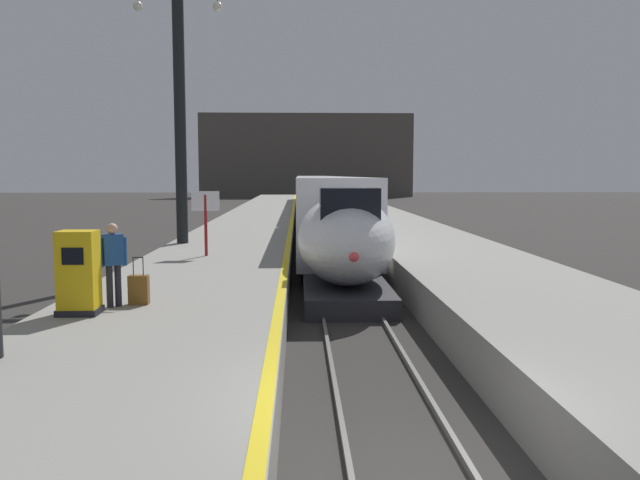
{
  "coord_description": "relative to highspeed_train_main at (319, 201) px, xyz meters",
  "views": [
    {
      "loc": [
        -1.37,
        -7.46,
        3.7
      ],
      "look_at": [
        -0.74,
        11.26,
        1.8
      ],
      "focal_mm": 36.12,
      "sensor_mm": 36.0,
      "label": 1
    }
  ],
  "objects": [
    {
      "name": "ground_plane",
      "position": [
        0.0,
        -35.51,
        -1.96
      ],
      "size": [
        260.0,
        260.0,
        0.0
      ],
      "primitive_type": "plane",
      "color": "#33302D"
    },
    {
      "name": "platform_left",
      "position": [
        -4.05,
        -10.76,
        -1.44
      ],
      "size": [
        4.8,
        110.0,
        1.05
      ],
      "primitive_type": "cube",
      "color": "gray",
      "rests_on": "ground"
    },
    {
      "name": "platform_right",
      "position": [
        4.05,
        -10.76,
        -1.44
      ],
      "size": [
        4.8,
        110.0,
        1.05
      ],
      "primitive_type": "cube",
      "color": "gray",
      "rests_on": "ground"
    },
    {
      "name": "platform_left_safety_stripe",
      "position": [
        -1.77,
        -10.76,
        -0.91
      ],
      "size": [
        0.2,
        107.8,
        0.01
      ],
      "primitive_type": "cube",
      "color": "yellow",
      "rests_on": "platform_left"
    },
    {
      "name": "rail_main_left",
      "position": [
        -0.75,
        -8.01,
        -1.9
      ],
      "size": [
        0.08,
        110.0,
        0.12
      ],
      "primitive_type": "cube",
      "color": "slate",
      "rests_on": "ground"
    },
    {
      "name": "rail_main_right",
      "position": [
        0.75,
        -8.01,
        -1.9
      ],
      "size": [
        0.08,
        110.0,
        0.12
      ],
      "primitive_type": "cube",
      "color": "slate",
      "rests_on": "ground"
    },
    {
      "name": "highspeed_train_main",
      "position": [
        0.0,
        0.0,
        0.0
      ],
      "size": [
        2.92,
        55.81,
        3.6
      ],
      "color": "silver",
      "rests_on": "ground"
    },
    {
      "name": "station_column_mid",
      "position": [
        -5.9,
        -17.83,
        5.0
      ],
      "size": [
        4.0,
        0.68,
        9.93
      ],
      "color": "black",
      "rests_on": "platform_left"
    },
    {
      "name": "passenger_near_edge",
      "position": [
        -5.09,
        -30.07,
        0.08
      ],
      "size": [
        0.49,
        0.39,
        1.69
      ],
      "color": "#23232D",
      "rests_on": "platform_left"
    },
    {
      "name": "rolling_suitcase",
      "position": [
        -4.65,
        -29.83,
        -0.61
      ],
      "size": [
        0.4,
        0.22,
        0.98
      ],
      "color": "brown",
      "rests_on": "platform_left"
    },
    {
      "name": "ticket_machine_yellow",
      "position": [
        -5.55,
        -30.75,
        -0.17
      ],
      "size": [
        0.76,
        0.62,
        1.6
      ],
      "color": "yellow",
      "rests_on": "platform_left"
    },
    {
      "name": "departure_info_board",
      "position": [
        -4.41,
        -21.88,
        0.59
      ],
      "size": [
        0.9,
        0.1,
        2.12
      ],
      "color": "maroon",
      "rests_on": "platform_left"
    },
    {
      "name": "terminus_back_wall",
      "position": [
        0.0,
        66.49,
        5.04
      ],
      "size": [
        36.0,
        2.0,
        14.0
      ],
      "primitive_type": "cube",
      "color": "#4C4742",
      "rests_on": "ground"
    }
  ]
}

